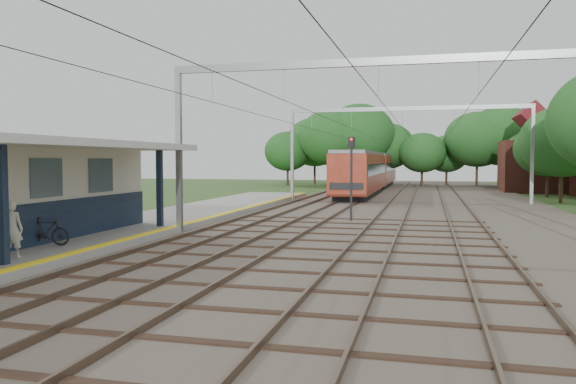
% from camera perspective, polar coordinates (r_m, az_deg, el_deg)
% --- Properties ---
extents(ballast_bed, '(18.00, 90.00, 0.10)m').
position_cam_1_polar(ballast_bed, '(36.71, 12.33, -1.64)').
color(ballast_bed, '#473D33').
rests_on(ballast_bed, ground).
extents(platform, '(5.00, 52.00, 0.35)m').
position_cam_1_polar(platform, '(24.29, -17.30, -3.89)').
color(platform, gray).
rests_on(platform, ground).
extents(yellow_stripe, '(0.45, 52.00, 0.01)m').
position_cam_1_polar(yellow_stripe, '(23.19, -12.54, -3.71)').
color(yellow_stripe, yellow).
rests_on(yellow_stripe, platform).
extents(rail_tracks, '(11.80, 88.00, 0.15)m').
position_cam_1_polar(rail_tracks, '(36.86, 8.45, -1.38)').
color(rail_tracks, brown).
rests_on(rail_tracks, ballast_bed).
extents(catenary_system, '(17.22, 88.00, 7.00)m').
position_cam_1_polar(catenary_system, '(31.98, 11.09, 7.46)').
color(catenary_system, gray).
rests_on(catenary_system, ground).
extents(tree_band, '(31.72, 30.88, 8.82)m').
position_cam_1_polar(tree_band, '(63.72, 13.00, 4.79)').
color(tree_band, '#382619').
rests_on(tree_band, ground).
extents(house_far, '(8.00, 6.12, 8.66)m').
position_cam_1_polar(house_far, '(59.57, 24.67, 3.06)').
color(house_far, brown).
rests_on(house_far, ground).
extents(person, '(0.68, 0.53, 1.65)m').
position_cam_1_polar(person, '(17.85, -26.22, -3.40)').
color(person, silver).
rests_on(person, platform).
extents(bicycle, '(1.63, 0.73, 0.94)m').
position_cam_1_polar(bicycle, '(19.95, -23.36, -3.68)').
color(bicycle, black).
rests_on(bicycle, platform).
extents(train, '(2.86, 35.61, 3.76)m').
position_cam_1_polar(train, '(57.22, 8.48, 2.19)').
color(train, black).
rests_on(train, ballast_bed).
extents(signal_post, '(0.34, 0.30, 4.29)m').
position_cam_1_polar(signal_post, '(28.15, 6.45, 2.32)').
color(signal_post, black).
rests_on(signal_post, ground).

